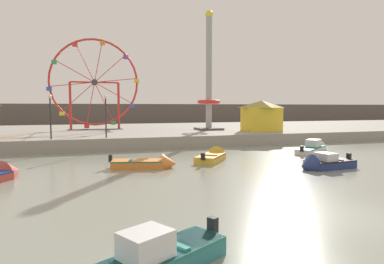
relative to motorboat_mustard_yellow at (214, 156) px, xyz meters
name	(u,v)px	position (x,y,z in m)	size (l,w,h in m)	color
ground_plane	(346,215)	(-0.09, -12.63, -0.25)	(240.00, 240.00, 0.00)	gray
quay_promenade	(156,132)	(-0.09, 19.48, 0.30)	(110.00, 25.39, 1.10)	gray
distant_town_skyline	(130,115)	(-0.09, 46.10, 1.95)	(140.00, 3.00, 4.40)	#564C47
motorboat_mustard_yellow	(214,156)	(0.00, 0.00, 0.00)	(3.46, 3.87, 1.31)	gold
motorboat_orange_hull	(149,163)	(-4.91, -1.62, 0.01)	(4.17, 2.26, 1.26)	orange
motorboat_navy_blue	(322,164)	(5.01, -5.16, 0.07)	(3.99, 1.80, 1.39)	navy
motorboat_white_red_stripe	(315,147)	(10.05, 1.97, 0.06)	(5.59, 4.56, 1.37)	silver
ferris_wheel_red_frame	(95,84)	(-7.49, 18.88, 6.16)	(10.36, 1.20, 10.59)	red
drop_tower_steel_tower	(209,86)	(5.12, 14.60, 5.90)	(2.80, 2.80, 13.65)	#999EA3
carnival_booth_yellow_awning	(262,115)	(9.97, 10.92, 2.60)	(4.34, 2.80, 3.37)	yellow
promenade_lamp_near	(106,110)	(-6.90, 7.85, 3.26)	(0.32, 0.32, 3.66)	#2D2D33
promenade_lamp_far	(50,110)	(-11.30, 7.65, 3.26)	(0.32, 0.32, 3.65)	#2D2D33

